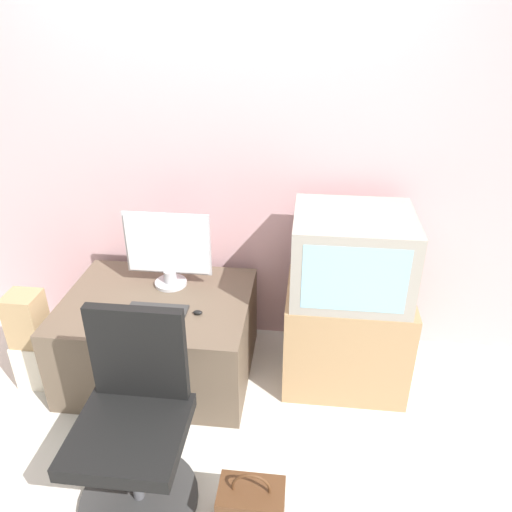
{
  "coord_description": "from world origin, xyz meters",
  "views": [
    {
      "loc": [
        0.51,
        -1.52,
        2.09
      ],
      "look_at": [
        0.23,
        0.94,
        0.77
      ],
      "focal_mm": 35.0,
      "sensor_mm": 36.0,
      "label": 1
    }
  ],
  "objects_px": {
    "main_monitor": "(168,249)",
    "handbag": "(251,507)",
    "office_chair": "(135,429)",
    "keyboard": "(158,309)",
    "crt_tv": "(352,254)",
    "cardboard_box_lower": "(38,361)",
    "mouse": "(198,312)"
  },
  "relations": [
    {
      "from": "crt_tv",
      "to": "mouse",
      "type": "bearing_deg",
      "value": -165.99
    },
    {
      "from": "keyboard",
      "to": "handbag",
      "type": "relative_size",
      "value": 1.04
    },
    {
      "from": "main_monitor",
      "to": "handbag",
      "type": "relative_size",
      "value": 1.59
    },
    {
      "from": "crt_tv",
      "to": "main_monitor",
      "type": "bearing_deg",
      "value": 174.91
    },
    {
      "from": "main_monitor",
      "to": "handbag",
      "type": "bearing_deg",
      "value": -60.89
    },
    {
      "from": "office_chair",
      "to": "cardboard_box_lower",
      "type": "distance_m",
      "value": 1.1
    },
    {
      "from": "crt_tv",
      "to": "office_chair",
      "type": "relative_size",
      "value": 0.68
    },
    {
      "from": "office_chair",
      "to": "mouse",
      "type": "bearing_deg",
      "value": 79.41
    },
    {
      "from": "keyboard",
      "to": "handbag",
      "type": "bearing_deg",
      "value": -53.4
    },
    {
      "from": "main_monitor",
      "to": "handbag",
      "type": "xyz_separation_m",
      "value": [
        0.63,
        -1.12,
        -0.65
      ]
    },
    {
      "from": "mouse",
      "to": "handbag",
      "type": "xyz_separation_m",
      "value": [
        0.39,
        -0.83,
        -0.42
      ]
    },
    {
      "from": "main_monitor",
      "to": "office_chair",
      "type": "height_order",
      "value": "main_monitor"
    },
    {
      "from": "main_monitor",
      "to": "cardboard_box_lower",
      "type": "height_order",
      "value": "main_monitor"
    },
    {
      "from": "main_monitor",
      "to": "handbag",
      "type": "distance_m",
      "value": 1.44
    },
    {
      "from": "keyboard",
      "to": "handbag",
      "type": "height_order",
      "value": "keyboard"
    },
    {
      "from": "main_monitor",
      "to": "office_chair",
      "type": "xyz_separation_m",
      "value": [
        0.1,
        -1.01,
        -0.37
      ]
    },
    {
      "from": "main_monitor",
      "to": "keyboard",
      "type": "height_order",
      "value": "main_monitor"
    },
    {
      "from": "handbag",
      "to": "office_chair",
      "type": "bearing_deg",
      "value": 167.84
    },
    {
      "from": "keyboard",
      "to": "handbag",
      "type": "distance_m",
      "value": 1.13
    },
    {
      "from": "mouse",
      "to": "cardboard_box_lower",
      "type": "bearing_deg",
      "value": -176.91
    },
    {
      "from": "mouse",
      "to": "office_chair",
      "type": "height_order",
      "value": "office_chair"
    },
    {
      "from": "keyboard",
      "to": "crt_tv",
      "type": "height_order",
      "value": "crt_tv"
    },
    {
      "from": "mouse",
      "to": "cardboard_box_lower",
      "type": "xyz_separation_m",
      "value": [
        -0.98,
        -0.05,
        -0.39
      ]
    },
    {
      "from": "crt_tv",
      "to": "handbag",
      "type": "xyz_separation_m",
      "value": [
        -0.42,
        -1.03,
        -0.72
      ]
    },
    {
      "from": "main_monitor",
      "to": "cardboard_box_lower",
      "type": "bearing_deg",
      "value": -155.02
    },
    {
      "from": "handbag",
      "to": "keyboard",
      "type": "bearing_deg",
      "value": 126.6
    },
    {
      "from": "keyboard",
      "to": "cardboard_box_lower",
      "type": "relative_size",
      "value": 1.13
    },
    {
      "from": "crt_tv",
      "to": "office_chair",
      "type": "height_order",
      "value": "crt_tv"
    },
    {
      "from": "main_monitor",
      "to": "mouse",
      "type": "distance_m",
      "value": 0.44
    },
    {
      "from": "mouse",
      "to": "office_chair",
      "type": "xyz_separation_m",
      "value": [
        -0.13,
        -0.71,
        -0.14
      ]
    },
    {
      "from": "office_chair",
      "to": "handbag",
      "type": "bearing_deg",
      "value": -12.16
    },
    {
      "from": "mouse",
      "to": "handbag",
      "type": "bearing_deg",
      "value": -64.45
    }
  ]
}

